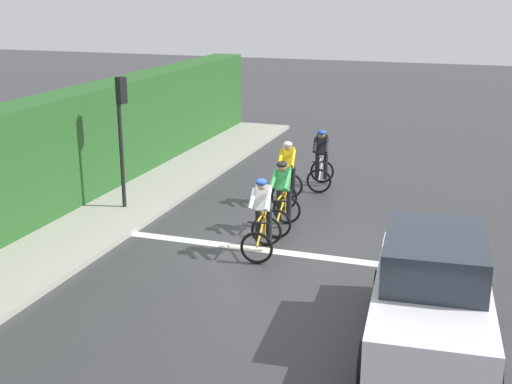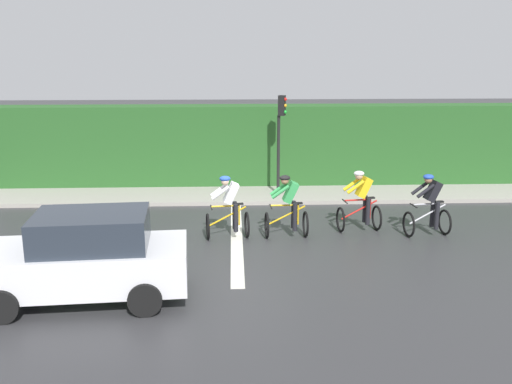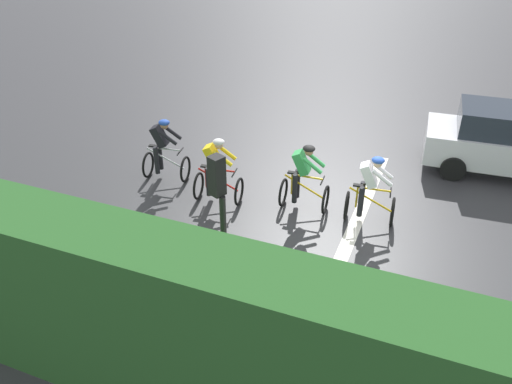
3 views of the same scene
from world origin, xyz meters
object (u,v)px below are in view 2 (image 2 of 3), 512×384
object	(u,v)px
cyclist_second	(361,202)
car_white	(83,258)
cyclist_mid	(288,208)
cyclist_fourth	(229,208)
cyclist_lead	(429,206)
traffic_light_near_crossing	(280,130)

from	to	relation	value
cyclist_second	car_white	distance (m)	7.54
cyclist_mid	cyclist_fourth	distance (m)	1.53
cyclist_lead	car_white	distance (m)	8.81
cyclist_fourth	traffic_light_near_crossing	distance (m)	4.67
cyclist_lead	cyclist_second	world-z (taller)	same
cyclist_lead	car_white	xyz separation A→B (m)	(3.63, -8.03, 0.08)
cyclist_fourth	traffic_light_near_crossing	xyz separation A→B (m)	(-4.13, 1.66, 1.43)
cyclist_lead	cyclist_fourth	distance (m)	5.23
car_white	cyclist_lead	bearing A→B (deg)	114.32
car_white	traffic_light_near_crossing	xyz separation A→B (m)	(-7.77, 4.45, 1.35)
cyclist_lead	traffic_light_near_crossing	bearing A→B (deg)	-139.14
cyclist_fourth	cyclist_second	bearing A→B (deg)	97.49
cyclist_fourth	car_white	distance (m)	4.59
cyclist_second	cyclist_lead	bearing A→B (deg)	74.34
cyclist_second	traffic_light_near_crossing	xyz separation A→B (m)	(-3.66, -1.88, 1.43)
traffic_light_near_crossing	cyclist_fourth	bearing A→B (deg)	-21.86
cyclist_fourth	traffic_light_near_crossing	size ratio (longest dim) A/B	0.50
cyclist_lead	cyclist_second	distance (m)	1.77
cyclist_mid	car_white	distance (m)	5.66
cyclist_mid	cyclist_fourth	xyz separation A→B (m)	(0.01, -1.53, 0.00)
cyclist_fourth	cyclist_lead	bearing A→B (deg)	89.87
cyclist_mid	car_white	xyz separation A→B (m)	(3.65, -4.32, 0.08)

